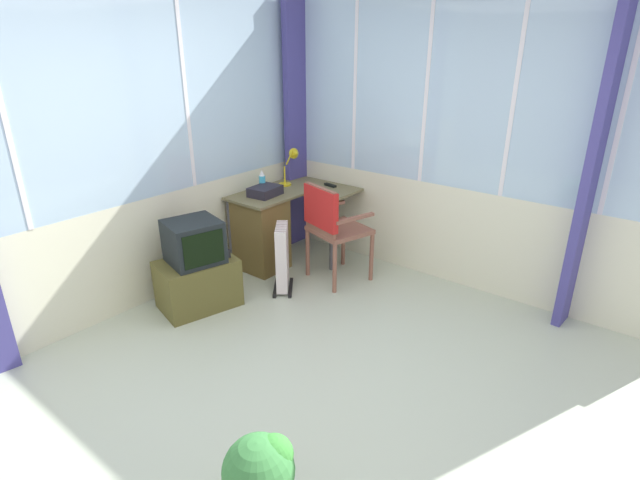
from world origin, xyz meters
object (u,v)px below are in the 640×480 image
tv_remote (330,185)px  desk (264,229)px  potted_plant (261,473)px  space_heater (282,257)px  wooden_armchair (329,220)px  spray_bottle (262,181)px  desk_lamp (293,161)px  paper_tray (265,191)px  tv_on_stand (197,269)px

tv_remote → desk: bearing=167.2°
potted_plant → space_heater: bearing=40.2°
wooden_armchair → potted_plant: wooden_armchair is taller
potted_plant → spray_bottle: bearing=44.2°
desk_lamp → wooden_armchair: (-0.37, -0.76, -0.38)m
wooden_armchair → desk: bearing=101.0°
desk_lamp → spray_bottle: bearing=168.3°
potted_plant → desk: bearing=44.2°
tv_remote → paper_tray: 0.72m
spray_bottle → wooden_armchair: spray_bottle is taller
wooden_armchair → potted_plant: 2.58m
wooden_armchair → space_heater: size_ratio=1.52×
tv_remote → potted_plant: bearing=-137.6°
desk → potted_plant: size_ratio=2.38×
wooden_armchair → space_heater: 0.55m
spray_bottle → tv_on_stand: spray_bottle is taller
paper_tray → tv_on_stand: paper_tray is taller
desk_lamp → tv_on_stand: desk_lamp is taller
tv_remote → space_heater: tv_remote is taller
desk → paper_tray: 0.39m
tv_remote → paper_tray: bearing=165.9°
paper_tray → wooden_armchair: 0.74m
desk → tv_remote: size_ratio=7.49×
desk_lamp → potted_plant: (-2.57, -2.06, -0.72)m
desk → tv_remote: (0.69, -0.30, 0.36)m
paper_tray → tv_on_stand: bearing=-172.7°
tv_on_stand → spray_bottle: bearing=13.1°
spray_bottle → tv_on_stand: (-1.07, -0.25, -0.50)m
desk → wooden_armchair: size_ratio=1.18×
tv_remote → wooden_armchair: size_ratio=0.16×
space_heater → potted_plant: size_ratio=1.34×
desk_lamp → potted_plant: bearing=-141.4°
potted_plant → desk_lamp: bearing=38.6°
desk → paper_tray: paper_tray is taller
desk_lamp → space_heater: (-0.75, -0.52, -0.68)m
tv_remote → potted_plant: size_ratio=0.32×
spray_bottle → tv_remote: bearing=-36.8°
spray_bottle → tv_on_stand: size_ratio=0.27×
potted_plant → tv_on_stand: bearing=59.2°
paper_tray → wooden_armchair: size_ratio=0.31×
desk_lamp → tv_remote: desk_lamp is taller
desk → spray_bottle: bearing=45.0°
space_heater → potted_plant: bearing=-139.8°
spray_bottle → paper_tray: 0.16m
potted_plant → wooden_armchair: bearing=30.4°
desk → paper_tray: bearing=2.4°
desk → potted_plant: 2.89m
tv_on_stand → tv_remote: bearing=-6.1°
wooden_armchair → tv_on_stand: size_ratio=1.21×
desk → tv_on_stand: (-0.94, -0.12, -0.05)m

